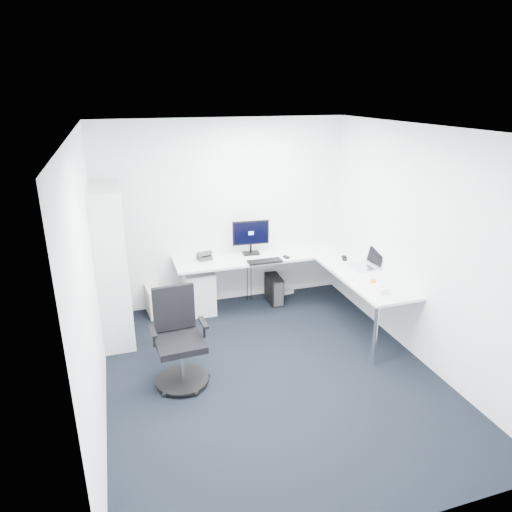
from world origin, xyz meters
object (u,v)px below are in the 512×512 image
object	(u,v)px
l_desk	(275,288)
laptop	(362,259)
task_chair	(180,341)
bookshelf	(111,264)
monitor	(251,237)

from	to	relation	value
l_desk	laptop	bearing A→B (deg)	-27.99
task_chair	laptop	bearing A→B (deg)	12.58
task_chair	laptop	distance (m)	2.69
l_desk	bookshelf	xyz separation A→B (m)	(-2.17, 0.05, 0.60)
l_desk	task_chair	world-z (taller)	task_chair
bookshelf	laptop	distance (m)	3.25
task_chair	monitor	size ratio (longest dim) A/B	2.01
bookshelf	laptop	size ratio (longest dim) A/B	5.36
l_desk	laptop	xyz separation A→B (m)	(1.02, -0.54, 0.53)
bookshelf	monitor	distance (m)	1.98
task_chair	laptop	size ratio (longest dim) A/B	2.91
l_desk	bookshelf	bearing A→B (deg)	178.68
laptop	l_desk	bearing A→B (deg)	149.05
l_desk	monitor	world-z (taller)	monitor
bookshelf	monitor	size ratio (longest dim) A/B	3.72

